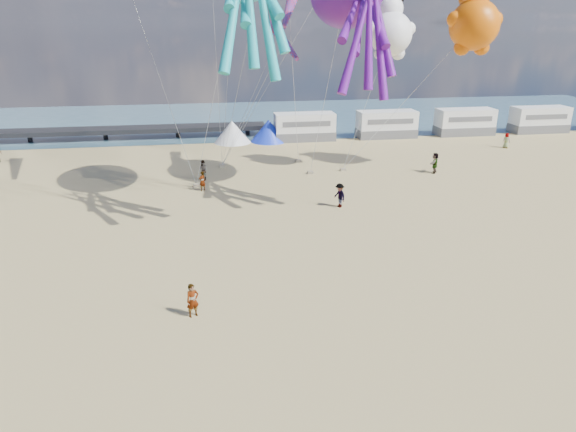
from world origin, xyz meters
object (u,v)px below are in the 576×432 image
object	(u,v)px
motorhome_1	(387,124)
beachgoer_0	(506,141)
motorhome_3	(539,120)
beachgoer_5	(202,181)
beachgoer_1	(203,170)
kite_teddy_orange	(474,25)
windsock_right	(284,42)
sandbag_d	(298,161)
beachgoer_2	(340,195)
sandbag_a	(196,185)
windsock_mid	(289,9)
motorhome_0	(304,127)
kite_panda	(391,34)
tent_blue	(269,131)
sandbag_b	(310,172)
beachgoer_4	(435,163)
sandbag_c	(343,170)
standing_person	(193,300)
tent_white	(232,132)
sandbag_e	(222,166)
motorhome_2	(465,122)

from	to	relation	value
motorhome_1	beachgoer_0	bearing A→B (deg)	-33.80
motorhome_3	beachgoer_5	xyz separation A→B (m)	(-39.81, -16.84, -0.73)
beachgoer_1	kite_teddy_orange	xyz separation A→B (m)	(22.10, -0.82, 11.27)
windsock_right	kite_teddy_orange	bearing A→B (deg)	-20.20
motorhome_3	sandbag_d	world-z (taller)	motorhome_3
beachgoer_2	sandbag_a	bearing A→B (deg)	-143.26
motorhome_3	windsock_mid	distance (m)	37.05
motorhome_0	sandbag_d	xyz separation A→B (m)	(-2.36, -9.36, -1.39)
motorhome_0	beachgoer_2	world-z (taller)	motorhome_0
beachgoer_0	kite_panda	bearing A→B (deg)	77.21
motorhome_0	motorhome_1	xyz separation A→B (m)	(9.50, 0.00, 0.00)
beachgoer_1	windsock_right	bearing A→B (deg)	55.77
beachgoer_1	windsock_right	world-z (taller)	windsock_right
tent_blue	sandbag_d	bearing A→B (deg)	-80.08
sandbag_b	beachgoer_0	bearing A→B (deg)	15.95
beachgoer_4	sandbag_c	size ratio (longest dim) A/B	3.57
motorhome_1	standing_person	world-z (taller)	motorhome_1
sandbag_d	sandbag_c	bearing A→B (deg)	-47.76
tent_white	sandbag_c	xyz separation A→B (m)	(8.99, -13.05, -1.09)
motorhome_0	beachgoer_0	distance (m)	21.35
tent_blue	sandbag_e	world-z (taller)	tent_blue
beachgoer_4	kite_teddy_orange	xyz separation A→B (m)	(2.18, 0.11, 11.23)
standing_person	beachgoer_2	size ratio (longest dim) A/B	0.91
tent_blue	standing_person	world-z (taller)	tent_blue
sandbag_e	motorhome_2	bearing A→B (deg)	19.39
sandbag_b	sandbag_c	xyz separation A→B (m)	(3.04, 0.39, 0.00)
windsock_right	beachgoer_2	bearing A→B (deg)	-89.09
beachgoer_4	standing_person	bearing A→B (deg)	-7.72
kite_teddy_orange	beachgoer_0	bearing A→B (deg)	34.51
motorhome_3	motorhome_1	bearing A→B (deg)	180.00
sandbag_a	kite_panda	bearing A→B (deg)	5.64
motorhome_2	motorhome_0	bearing A→B (deg)	180.00
beachgoer_2	beachgoer_4	xyz separation A→B (m)	(10.41, 7.31, 0.03)
sandbag_e	sandbag_c	bearing A→B (deg)	-15.93
beachgoer_5	windsock_right	size ratio (longest dim) A/B	0.30
windsock_right	beachgoer_5	bearing A→B (deg)	-173.52
sandbag_b	kite_panda	bearing A→B (deg)	-6.28
beachgoer_4	motorhome_0	bearing A→B (deg)	-112.32
beachgoer_2	windsock_mid	size ratio (longest dim) A/B	0.28
beachgoer_5	tent_white	bearing A→B (deg)	-136.35
beachgoer_4	sandbag_b	xyz separation A→B (m)	(-10.74, 1.47, -0.78)
motorhome_0	kite_panda	world-z (taller)	kite_panda
tent_white	sandbag_c	bearing A→B (deg)	-55.44
beachgoer_0	windsock_right	distance (m)	27.36
beachgoer_4	kite_panda	bearing A→B (deg)	-62.42
motorhome_0	tent_white	xyz separation A→B (m)	(-8.00, 0.00, -0.30)
beachgoer_2	sandbag_c	distance (m)	9.59
beachgoer_1	sandbag_b	world-z (taller)	beachgoer_1
motorhome_3	tent_blue	xyz separation A→B (m)	(-32.50, 0.00, -0.30)
sandbag_b	windsock_right	distance (m)	11.07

